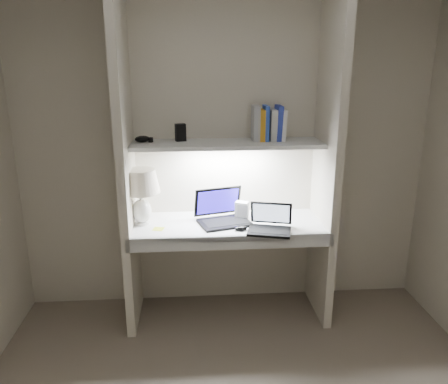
{
  "coord_description": "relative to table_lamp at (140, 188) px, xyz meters",
  "views": [
    {
      "loc": [
        -0.27,
        -1.84,
        1.93
      ],
      "look_at": [
        -0.04,
        1.05,
        1.06
      ],
      "focal_mm": 35.0,
      "sensor_mm": 36.0,
      "label": 1
    }
  ],
  "objects": [
    {
      "name": "alcove_panel_left",
      "position": [
        -0.09,
        -0.02,
        0.2
      ],
      "size": [
        0.06,
        0.55,
        2.5
      ],
      "primitive_type": "cube",
      "color": "beige",
      "rests_on": "floor"
    },
    {
      "name": "shelf_box",
      "position": [
        0.3,
        0.15,
        0.38
      ],
      "size": [
        0.09,
        0.07,
        0.13
      ],
      "primitive_type": "cube",
      "rotation": [
        0.0,
        0.0,
        0.25
      ],
      "color": "black",
      "rests_on": "shelf"
    },
    {
      "name": "mouse",
      "position": [
        0.72,
        -0.18,
        -0.27
      ],
      "size": [
        0.09,
        0.06,
        0.03
      ],
      "primitive_type": "ellipsoid",
      "rotation": [
        0.0,
        0.0,
        0.02
      ],
      "color": "black",
      "rests_on": "desk"
    },
    {
      "name": "speaker",
      "position": [
        0.75,
        0.06,
        -0.21
      ],
      "size": [
        0.12,
        0.1,
        0.14
      ],
      "primitive_type": "cube",
      "rotation": [
        0.0,
        0.0,
        -0.42
      ],
      "color": "silver",
      "rests_on": "desk"
    },
    {
      "name": "shelf",
      "position": [
        0.64,
        0.08,
        0.3
      ],
      "size": [
        1.4,
        0.36,
        0.03
      ],
      "primitive_type": "cube",
      "color": "silver",
      "rests_on": "back_wall"
    },
    {
      "name": "cable_coil",
      "position": [
        0.63,
        -0.02,
        -0.28
      ],
      "size": [
        0.1,
        0.1,
        0.01
      ],
      "primitive_type": "torus",
      "rotation": [
        0.0,
        0.0,
        -0.16
      ],
      "color": "black",
      "rests_on": "desk"
    },
    {
      "name": "laptop_netbook",
      "position": [
        0.93,
        -0.19,
        -0.24
      ],
      "size": [
        0.35,
        0.33,
        0.19
      ],
      "rotation": [
        0.0,
        0.0,
        -0.26
      ],
      "color": "black",
      "rests_on": "desk"
    },
    {
      "name": "sticky_note",
      "position": [
        0.13,
        -0.11,
        -0.28
      ],
      "size": [
        0.09,
        0.09,
        0.0
      ],
      "primitive_type": "cube",
      "rotation": [
        0.0,
        0.0,
        -0.23
      ],
      "color": "#D2E530",
      "rests_on": "desk"
    },
    {
      "name": "laptop_main",
      "position": [
        0.6,
        0.01,
        -0.23
      ],
      "size": [
        0.44,
        0.41,
        0.25
      ],
      "rotation": [
        0.0,
        0.0,
        0.28
      ],
      "color": "black",
      "rests_on": "desk"
    },
    {
      "name": "table_lamp",
      "position": [
        0.0,
        0.0,
        0.0
      ],
      "size": [
        0.29,
        0.29,
        0.42
      ],
      "color": "white",
      "rests_on": "desk"
    },
    {
      "name": "alcove_panel_right",
      "position": [
        1.37,
        -0.02,
        0.2
      ],
      "size": [
        0.06,
        0.55,
        2.5
      ],
      "primitive_type": "cube",
      "color": "beige",
      "rests_on": "floor"
    },
    {
      "name": "back_wall",
      "position": [
        0.64,
        0.26,
        0.2
      ],
      "size": [
        3.2,
        0.01,
        2.5
      ],
      "primitive_type": "cube",
      "color": "beige",
      "rests_on": "floor"
    },
    {
      "name": "book_row",
      "position": [
        0.95,
        0.14,
        0.43
      ],
      "size": [
        0.24,
        0.17,
        0.26
      ],
      "color": "white",
      "rests_on": "shelf"
    },
    {
      "name": "desk_apron",
      "position": [
        0.64,
        -0.28,
        -0.33
      ],
      "size": [
        1.46,
        0.03,
        0.1
      ],
      "primitive_type": "cube",
      "color": "silver",
      "rests_on": "desk"
    },
    {
      "name": "desk",
      "position": [
        0.64,
        -0.02,
        -0.3
      ],
      "size": [
        1.4,
        0.55,
        0.04
      ],
      "primitive_type": "cube",
      "color": "white",
      "rests_on": "alcove_panel_left"
    },
    {
      "name": "strip_light",
      "position": [
        0.64,
        0.08,
        0.28
      ],
      "size": [
        0.6,
        0.04,
        0.02
      ],
      "primitive_type": "cube",
      "color": "white",
      "rests_on": "shelf"
    },
    {
      "name": "shelf_gadget",
      "position": [
        0.02,
        0.11,
        0.34
      ],
      "size": [
        0.13,
        0.11,
        0.05
      ],
      "primitive_type": "ellipsoid",
      "rotation": [
        0.0,
        0.0,
        0.3
      ],
      "color": "black",
      "rests_on": "shelf"
    }
  ]
}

